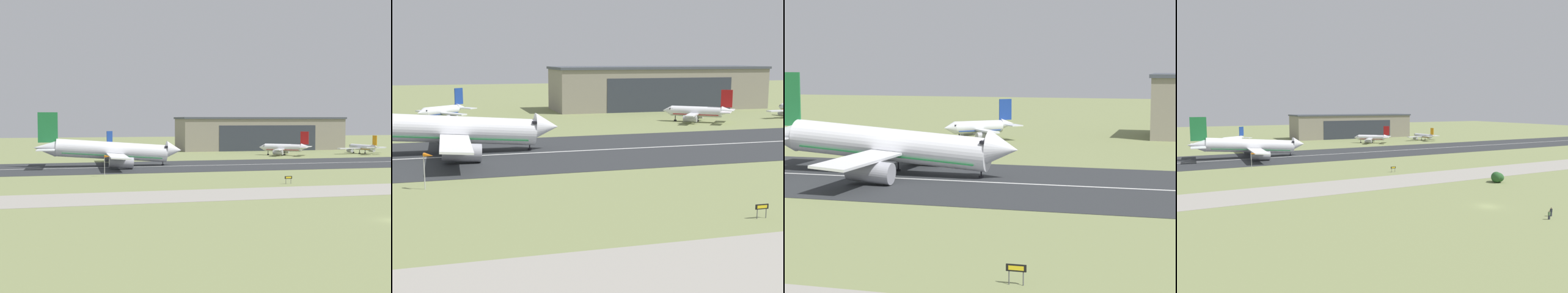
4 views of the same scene
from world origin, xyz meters
The scene contains 6 objects.
ground_plane centered at (0.00, 49.60, 0.00)m, with size 674.64×674.64×0.00m, color #7A8451.
runway_strip centered at (0.00, 99.20, 0.03)m, with size 434.64×41.76×0.06m, color #2B2D30.
runway_centreline centered at (0.00, 99.20, 0.07)m, with size 391.17×0.70×0.01m, color silver.
airplane_landing centered at (-32.93, 103.43, 4.84)m, with size 46.91×47.30×17.18m.
airplane_parked_centre centered at (-33.55, 161.85, 3.14)m, with size 18.80×19.51×9.90m.
runway_sign centered at (3.07, 46.32, 1.37)m, with size 1.78×0.13×1.81m.
Camera 3 is at (17.56, -15.21, 18.91)m, focal length 70.00 mm.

